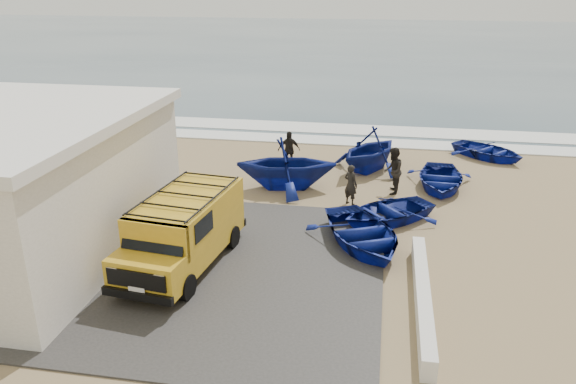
{
  "coord_description": "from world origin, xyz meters",
  "views": [
    {
      "loc": [
        3.77,
        -15.84,
        7.95
      ],
      "look_at": [
        0.73,
        1.38,
        1.2
      ],
      "focal_mm": 35.0,
      "sensor_mm": 36.0,
      "label": 1
    }
  ],
  "objects_px": {
    "boat_near_left": "(362,234)",
    "fisherman_middle": "(393,171)",
    "boat_near_right": "(387,211)",
    "boat_far_left": "(370,149)",
    "boat_mid_left": "(286,163)",
    "parapet": "(422,297)",
    "boat_far_right": "(488,151)",
    "fisherman_front": "(351,185)",
    "fisherman_back": "(289,150)",
    "boat_mid_right": "(440,179)",
    "van": "(184,229)"
  },
  "relations": [
    {
      "from": "fisherman_front",
      "to": "fisherman_back",
      "type": "distance_m",
      "value": 4.77
    },
    {
      "from": "boat_far_right",
      "to": "fisherman_back",
      "type": "distance_m",
      "value": 9.4
    },
    {
      "from": "parapet",
      "to": "boat_far_right",
      "type": "xyz_separation_m",
      "value": [
        3.58,
        13.41,
        0.08
      ]
    },
    {
      "from": "boat_near_right",
      "to": "boat_far_right",
      "type": "bearing_deg",
      "value": 111.9
    },
    {
      "from": "boat_mid_right",
      "to": "fisherman_back",
      "type": "distance_m",
      "value": 6.54
    },
    {
      "from": "boat_near_left",
      "to": "boat_far_left",
      "type": "relative_size",
      "value": 1.12
    },
    {
      "from": "boat_mid_right",
      "to": "fisherman_middle",
      "type": "height_order",
      "value": "fisherman_middle"
    },
    {
      "from": "van",
      "to": "boat_mid_left",
      "type": "relative_size",
      "value": 1.32
    },
    {
      "from": "boat_near_right",
      "to": "boat_far_right",
      "type": "height_order",
      "value": "boat_near_right"
    },
    {
      "from": "boat_near_right",
      "to": "fisherman_front",
      "type": "height_order",
      "value": "fisherman_front"
    },
    {
      "from": "boat_mid_right",
      "to": "fisherman_middle",
      "type": "bearing_deg",
      "value": -150.64
    },
    {
      "from": "boat_near_right",
      "to": "fisherman_back",
      "type": "relative_size",
      "value": 2.09
    },
    {
      "from": "boat_mid_left",
      "to": "fisherman_middle",
      "type": "bearing_deg",
      "value": -97.59
    },
    {
      "from": "boat_near_left",
      "to": "boat_far_left",
      "type": "distance_m",
      "value": 7.46
    },
    {
      "from": "boat_mid_left",
      "to": "van",
      "type": "bearing_deg",
      "value": 155.5
    },
    {
      "from": "parapet",
      "to": "boat_near_right",
      "type": "height_order",
      "value": "boat_near_right"
    },
    {
      "from": "parapet",
      "to": "boat_mid_left",
      "type": "height_order",
      "value": "boat_mid_left"
    },
    {
      "from": "boat_near_left",
      "to": "boat_mid_right",
      "type": "xyz_separation_m",
      "value": [
        2.8,
        5.77,
        -0.04
      ]
    },
    {
      "from": "van",
      "to": "fisherman_back",
      "type": "bearing_deg",
      "value": 87.94
    },
    {
      "from": "boat_near_left",
      "to": "fisherman_front",
      "type": "bearing_deg",
      "value": 75.23
    },
    {
      "from": "boat_mid_right",
      "to": "boat_near_right",
      "type": "bearing_deg",
      "value": -116.07
    },
    {
      "from": "boat_far_right",
      "to": "fisherman_middle",
      "type": "bearing_deg",
      "value": -178.84
    },
    {
      "from": "parapet",
      "to": "boat_near_left",
      "type": "height_order",
      "value": "boat_near_left"
    },
    {
      "from": "boat_near_right",
      "to": "boat_mid_right",
      "type": "height_order",
      "value": "boat_mid_right"
    },
    {
      "from": "fisherman_middle",
      "to": "boat_mid_left",
      "type": "bearing_deg",
      "value": -83.62
    },
    {
      "from": "parapet",
      "to": "boat_near_right",
      "type": "xyz_separation_m",
      "value": [
        -0.96,
        5.27,
        0.09
      ]
    },
    {
      "from": "boat_far_right",
      "to": "fisherman_middle",
      "type": "relative_size",
      "value": 1.88
    },
    {
      "from": "boat_near_right",
      "to": "fisherman_middle",
      "type": "distance_m",
      "value": 2.83
    },
    {
      "from": "parapet",
      "to": "fisherman_middle",
      "type": "xyz_separation_m",
      "value": [
        -0.8,
        8.04,
        0.64
      ]
    },
    {
      "from": "boat_mid_left",
      "to": "boat_mid_right",
      "type": "relative_size",
      "value": 1.07
    },
    {
      "from": "fisherman_back",
      "to": "boat_mid_right",
      "type": "bearing_deg",
      "value": -33.21
    },
    {
      "from": "boat_near_left",
      "to": "boat_far_right",
      "type": "relative_size",
      "value": 1.18
    },
    {
      "from": "boat_near_right",
      "to": "boat_mid_left",
      "type": "height_order",
      "value": "boat_mid_left"
    },
    {
      "from": "boat_far_right",
      "to": "fisherman_back",
      "type": "xyz_separation_m",
      "value": [
        -8.87,
        -3.06,
        0.48
      ]
    },
    {
      "from": "boat_near_right",
      "to": "fisherman_middle",
      "type": "bearing_deg",
      "value": 137.77
    },
    {
      "from": "boat_far_left",
      "to": "fisherman_back",
      "type": "distance_m",
      "value": 3.51
    },
    {
      "from": "boat_far_left",
      "to": "fisherman_front",
      "type": "relative_size",
      "value": 2.37
    },
    {
      "from": "van",
      "to": "boat_near_right",
      "type": "height_order",
      "value": "van"
    },
    {
      "from": "boat_near_left",
      "to": "fisherman_middle",
      "type": "relative_size",
      "value": 2.22
    },
    {
      "from": "parapet",
      "to": "fisherman_front",
      "type": "relative_size",
      "value": 3.89
    },
    {
      "from": "boat_mid_right",
      "to": "parapet",
      "type": "bearing_deg",
      "value": -94.03
    },
    {
      "from": "boat_far_left",
      "to": "fisherman_middle",
      "type": "height_order",
      "value": "boat_far_left"
    },
    {
      "from": "van",
      "to": "fisherman_middle",
      "type": "relative_size",
      "value": 2.83
    },
    {
      "from": "parapet",
      "to": "boat_far_right",
      "type": "height_order",
      "value": "boat_far_right"
    },
    {
      "from": "fisherman_back",
      "to": "fisherman_front",
      "type": "bearing_deg",
      "value": -72.7
    },
    {
      "from": "boat_near_right",
      "to": "boat_far_left",
      "type": "xyz_separation_m",
      "value": [
        -0.83,
        5.39,
        0.6
      ]
    },
    {
      "from": "parapet",
      "to": "boat_far_left",
      "type": "relative_size",
      "value": 1.64
    },
    {
      "from": "boat_mid_left",
      "to": "fisherman_front",
      "type": "bearing_deg",
      "value": -125.57
    },
    {
      "from": "boat_mid_right",
      "to": "boat_far_left",
      "type": "height_order",
      "value": "boat_far_left"
    },
    {
      "from": "boat_near_right",
      "to": "boat_mid_right",
      "type": "xyz_separation_m",
      "value": [
        2.05,
        3.71,
        0.02
      ]
    }
  ]
}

